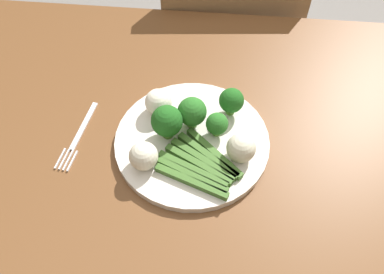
{
  "coord_description": "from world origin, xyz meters",
  "views": [
    {
      "loc": [
        -0.03,
        0.4,
        1.34
      ],
      "look_at": [
        0.01,
        -0.02,
        0.77
      ],
      "focal_mm": 35.83,
      "sensor_mm": 36.0,
      "label": 1
    }
  ],
  "objects_px": {
    "fork": "(79,136)",
    "broccoli_left": "(217,124)",
    "cauliflower_back_right": "(144,156)",
    "plate": "(192,141)",
    "chair": "(226,53)",
    "broccoli_right": "(231,101)",
    "broccoli_outer_edge": "(167,121)",
    "cauliflower_front": "(241,148)",
    "broccoli_back": "(192,112)",
    "asparagus_bundle": "(200,166)",
    "cauliflower_near_center": "(158,102)",
    "dining_table": "(195,178)"
  },
  "relations": [
    {
      "from": "fork",
      "to": "broccoli_left",
      "type": "bearing_deg",
      "value": 102.31
    },
    {
      "from": "cauliflower_back_right",
      "to": "plate",
      "type": "bearing_deg",
      "value": -140.39
    },
    {
      "from": "chair",
      "to": "broccoli_left",
      "type": "relative_size",
      "value": 17.11
    },
    {
      "from": "broccoli_right",
      "to": "broccoli_left",
      "type": "bearing_deg",
      "value": 66.68
    },
    {
      "from": "broccoli_outer_edge",
      "to": "cauliflower_front",
      "type": "height_order",
      "value": "broccoli_outer_edge"
    },
    {
      "from": "broccoli_back",
      "to": "cauliflower_front",
      "type": "xyz_separation_m",
      "value": [
        -0.09,
        0.06,
        -0.01
      ]
    },
    {
      "from": "chair",
      "to": "broccoli_right",
      "type": "height_order",
      "value": "chair"
    },
    {
      "from": "broccoli_left",
      "to": "cauliflower_back_right",
      "type": "xyz_separation_m",
      "value": [
        0.12,
        0.08,
        -0.0
      ]
    },
    {
      "from": "chair",
      "to": "cauliflower_back_right",
      "type": "relative_size",
      "value": 16.92
    },
    {
      "from": "asparagus_bundle",
      "to": "broccoli_right",
      "type": "xyz_separation_m",
      "value": [
        -0.05,
        -0.13,
        0.03
      ]
    },
    {
      "from": "broccoli_left",
      "to": "fork",
      "type": "height_order",
      "value": "broccoli_left"
    },
    {
      "from": "broccoli_back",
      "to": "cauliflower_near_center",
      "type": "height_order",
      "value": "broccoli_back"
    },
    {
      "from": "chair",
      "to": "broccoli_back",
      "type": "height_order",
      "value": "chair"
    },
    {
      "from": "cauliflower_back_right",
      "to": "fork",
      "type": "height_order",
      "value": "cauliflower_back_right"
    },
    {
      "from": "cauliflower_back_right",
      "to": "fork",
      "type": "distance_m",
      "value": 0.16
    },
    {
      "from": "chair",
      "to": "cauliflower_front",
      "type": "distance_m",
      "value": 0.65
    },
    {
      "from": "broccoli_outer_edge",
      "to": "cauliflower_near_center",
      "type": "height_order",
      "value": "broccoli_outer_edge"
    },
    {
      "from": "broccoli_right",
      "to": "broccoli_left",
      "type": "relative_size",
      "value": 1.16
    },
    {
      "from": "broccoli_right",
      "to": "broccoli_outer_edge",
      "type": "height_order",
      "value": "broccoli_outer_edge"
    },
    {
      "from": "broccoli_outer_edge",
      "to": "chair",
      "type": "bearing_deg",
      "value": -100.62
    },
    {
      "from": "cauliflower_front",
      "to": "cauliflower_near_center",
      "type": "bearing_deg",
      "value": -29.86
    },
    {
      "from": "asparagus_bundle",
      "to": "broccoli_left",
      "type": "height_order",
      "value": "broccoli_left"
    },
    {
      "from": "dining_table",
      "to": "asparagus_bundle",
      "type": "bearing_deg",
      "value": 104.94
    },
    {
      "from": "broccoli_right",
      "to": "fork",
      "type": "distance_m",
      "value": 0.3
    },
    {
      "from": "plate",
      "to": "broccoli_right",
      "type": "distance_m",
      "value": 0.11
    },
    {
      "from": "cauliflower_front",
      "to": "broccoli_outer_edge",
      "type": "bearing_deg",
      "value": -14.5
    },
    {
      "from": "chair",
      "to": "broccoli_back",
      "type": "relative_size",
      "value": 13.03
    },
    {
      "from": "asparagus_bundle",
      "to": "fork",
      "type": "relative_size",
      "value": 0.96
    },
    {
      "from": "broccoli_outer_edge",
      "to": "cauliflower_near_center",
      "type": "distance_m",
      "value": 0.06
    },
    {
      "from": "broccoli_right",
      "to": "cauliflower_front",
      "type": "relative_size",
      "value": 1.12
    },
    {
      "from": "broccoli_left",
      "to": "chair",
      "type": "bearing_deg",
      "value": -91.29
    },
    {
      "from": "cauliflower_near_center",
      "to": "cauliflower_back_right",
      "type": "bearing_deg",
      "value": 86.94
    },
    {
      "from": "broccoli_back",
      "to": "cauliflower_back_right",
      "type": "xyz_separation_m",
      "value": [
        0.07,
        0.1,
        -0.01
      ]
    },
    {
      "from": "broccoli_back",
      "to": "broccoli_left",
      "type": "distance_m",
      "value": 0.05
    },
    {
      "from": "dining_table",
      "to": "broccoli_outer_edge",
      "type": "relative_size",
      "value": 20.97
    },
    {
      "from": "cauliflower_near_center",
      "to": "cauliflower_front",
      "type": "bearing_deg",
      "value": 150.14
    },
    {
      "from": "plate",
      "to": "fork",
      "type": "bearing_deg",
      "value": 1.33
    },
    {
      "from": "broccoli_right",
      "to": "broccoli_back",
      "type": "relative_size",
      "value": 0.88
    },
    {
      "from": "broccoli_back",
      "to": "cauliflower_near_center",
      "type": "xyz_separation_m",
      "value": [
        0.07,
        -0.03,
        -0.01
      ]
    },
    {
      "from": "broccoli_outer_edge",
      "to": "cauliflower_back_right",
      "type": "distance_m",
      "value": 0.08
    },
    {
      "from": "dining_table",
      "to": "cauliflower_front",
      "type": "xyz_separation_m",
      "value": [
        -0.08,
        0.01,
        0.14
      ]
    },
    {
      "from": "dining_table",
      "to": "asparagus_bundle",
      "type": "relative_size",
      "value": 9.44
    },
    {
      "from": "chair",
      "to": "fork",
      "type": "xyz_separation_m",
      "value": [
        0.28,
        0.55,
        0.25
      ]
    },
    {
      "from": "broccoli_outer_edge",
      "to": "fork",
      "type": "relative_size",
      "value": 0.43
    },
    {
      "from": "asparagus_bundle",
      "to": "broccoli_right",
      "type": "relative_size",
      "value": 2.69
    },
    {
      "from": "chair",
      "to": "asparagus_bundle",
      "type": "xyz_separation_m",
      "value": [
        0.04,
        0.61,
        0.27
      ]
    },
    {
      "from": "plate",
      "to": "asparagus_bundle",
      "type": "relative_size",
      "value": 1.83
    },
    {
      "from": "broccoli_left",
      "to": "cauliflower_near_center",
      "type": "relative_size",
      "value": 0.98
    },
    {
      "from": "cauliflower_near_center",
      "to": "fork",
      "type": "relative_size",
      "value": 0.31
    },
    {
      "from": "asparagus_bundle",
      "to": "broccoli_back",
      "type": "height_order",
      "value": "broccoli_back"
    }
  ]
}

